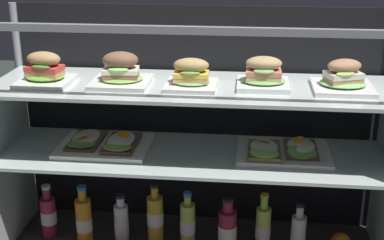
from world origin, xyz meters
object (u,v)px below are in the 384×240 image
at_px(plated_roll_sandwich_mid_left, 192,76).
at_px(juice_bottle_back_center, 263,227).
at_px(juice_bottle_tucked_behind, 298,234).
at_px(plated_roll_sandwich_mid_right, 45,72).
at_px(juice_bottle_back_right, 49,215).
at_px(juice_bottle_front_left_end, 227,228).
at_px(plated_roll_sandwich_right_of_center, 263,76).
at_px(plated_roll_sandwich_far_right, 343,79).
at_px(plated_roll_sandwich_near_right_corner, 121,73).
at_px(open_sandwich_tray_far_right, 104,144).
at_px(open_sandwich_tray_near_right_corner, 283,150).
at_px(juice_bottle_front_fourth, 188,223).
at_px(juice_bottle_front_middle, 155,217).
at_px(juice_bottle_front_right_end, 121,222).
at_px(juice_bottle_front_second, 84,219).

height_order(plated_roll_sandwich_mid_left, juice_bottle_back_center, plated_roll_sandwich_mid_left).
bearing_deg(plated_roll_sandwich_mid_left, juice_bottle_tucked_behind, 3.53).
xyz_separation_m(plated_roll_sandwich_mid_right, plated_roll_sandwich_mid_left, (0.53, 0.01, -0.00)).
height_order(plated_roll_sandwich_mid_left, juice_bottle_back_right, plated_roll_sandwich_mid_left).
relative_size(plated_roll_sandwich_mid_right, juice_bottle_front_left_end, 0.86).
bearing_deg(plated_roll_sandwich_right_of_center, plated_roll_sandwich_mid_left, -172.45).
xyz_separation_m(plated_roll_sandwich_far_right, juice_bottle_back_center, (-0.25, 0.02, -0.60)).
xyz_separation_m(plated_roll_sandwich_near_right_corner, open_sandwich_tray_far_right, (-0.08, 0.02, -0.29)).
height_order(open_sandwich_tray_near_right_corner, juice_bottle_back_right, open_sandwich_tray_near_right_corner).
height_order(plated_roll_sandwich_right_of_center, juice_bottle_front_left_end, plated_roll_sandwich_right_of_center).
relative_size(plated_roll_sandwich_near_right_corner, juice_bottle_front_fourth, 0.91).
relative_size(juice_bottle_back_right, juice_bottle_front_middle, 0.90).
bearing_deg(juice_bottle_front_right_end, juice_bottle_back_center, 0.90).
distance_m(juice_bottle_front_middle, juice_bottle_back_center, 0.42).
distance_m(plated_roll_sandwich_mid_left, juice_bottle_front_right_end, 0.68).
relative_size(plated_roll_sandwich_mid_left, juice_bottle_front_left_end, 0.82).
distance_m(plated_roll_sandwich_mid_right, plated_roll_sandwich_mid_left, 0.53).
xyz_separation_m(plated_roll_sandwich_right_of_center, juice_bottle_front_second, (-0.68, -0.02, -0.60)).
relative_size(open_sandwich_tray_far_right, juice_bottle_front_middle, 1.38).
xyz_separation_m(plated_roll_sandwich_mid_right, juice_bottle_back_right, (-0.06, 0.05, -0.61)).
relative_size(plated_roll_sandwich_right_of_center, open_sandwich_tray_near_right_corner, 0.53).
bearing_deg(plated_roll_sandwich_near_right_corner, plated_roll_sandwich_mid_left, -2.59).
xyz_separation_m(plated_roll_sandwich_far_right, juice_bottle_tucked_behind, (-0.11, -0.00, -0.61)).
bearing_deg(juice_bottle_front_second, plated_roll_sandwich_near_right_corner, -1.01).
bearing_deg(open_sandwich_tray_far_right, plated_roll_sandwich_right_of_center, -0.33).
bearing_deg(plated_roll_sandwich_far_right, open_sandwich_tray_far_right, 179.41).
distance_m(plated_roll_sandwich_mid_left, juice_bottle_tucked_behind, 0.74).
relative_size(juice_bottle_back_right, juice_bottle_front_second, 0.93).
distance_m(plated_roll_sandwich_mid_left, open_sandwich_tray_far_right, 0.44).
height_order(juice_bottle_back_right, juice_bottle_front_left_end, juice_bottle_back_right).
distance_m(plated_roll_sandwich_right_of_center, juice_bottle_tucked_behind, 0.64).
xyz_separation_m(open_sandwich_tray_far_right, open_sandwich_tray_near_right_corner, (0.67, 0.01, -0.00)).
bearing_deg(juice_bottle_back_right, juice_bottle_tucked_behind, -0.73).
xyz_separation_m(plated_roll_sandwich_mid_right, juice_bottle_front_left_end, (0.66, 0.03, -0.61)).
bearing_deg(plated_roll_sandwich_mid_right, plated_roll_sandwich_mid_left, 1.08).
distance_m(juice_bottle_front_fourth, juice_bottle_back_center, 0.29).
bearing_deg(juice_bottle_tucked_behind, juice_bottle_front_left_end, -179.00).
relative_size(plated_roll_sandwich_right_of_center, juice_bottle_back_center, 0.79).
bearing_deg(juice_bottle_front_second, plated_roll_sandwich_mid_right, -165.27).
height_order(juice_bottle_front_middle, juice_bottle_front_fourth, juice_bottle_front_middle).
distance_m(open_sandwich_tray_near_right_corner, juice_bottle_front_second, 0.83).
bearing_deg(juice_bottle_back_right, plated_roll_sandwich_mid_right, -38.92).
xyz_separation_m(plated_roll_sandwich_right_of_center, juice_bottle_tucked_behind, (0.16, -0.01, -0.62)).
relative_size(plated_roll_sandwich_near_right_corner, juice_bottle_front_middle, 0.83).
xyz_separation_m(juice_bottle_front_fourth, juice_bottle_front_left_end, (0.16, -0.02, -0.00)).
bearing_deg(juice_bottle_front_right_end, juice_bottle_front_fourth, -0.08).
xyz_separation_m(plated_roll_sandwich_mid_right, juice_bottle_tucked_behind, (0.93, 0.03, -0.62)).
xyz_separation_m(open_sandwich_tray_far_right, juice_bottle_front_second, (-0.09, -0.02, -0.32)).
height_order(plated_roll_sandwich_near_right_corner, juice_bottle_front_middle, plated_roll_sandwich_near_right_corner).
height_order(plated_roll_sandwich_mid_right, juice_bottle_front_second, plated_roll_sandwich_mid_right).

